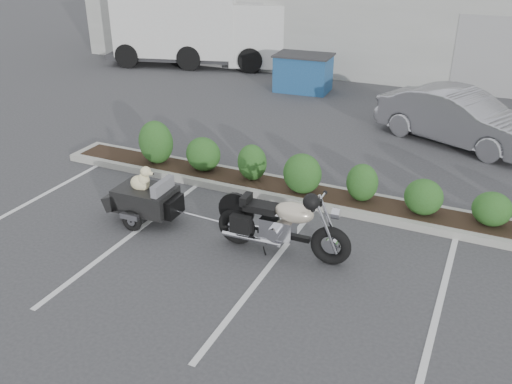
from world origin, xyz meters
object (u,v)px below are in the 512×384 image
at_px(motorcycle, 282,225).
at_px(delivery_truck, 200,23).
at_px(pet_trailer, 145,198).
at_px(sedan, 459,117).
at_px(dumpster, 303,72).

distance_m(motorcycle, delivery_truck, 15.04).
height_order(pet_trailer, sedan, sedan).
bearing_deg(dumpster, delivery_truck, 154.08).
bearing_deg(pet_trailer, dumpster, 91.05).
bearing_deg(sedan, dumpster, 82.53).
bearing_deg(motorcycle, pet_trailer, 177.48).
bearing_deg(delivery_truck, dumpster, -37.43).
bearing_deg(pet_trailer, motorcycle, -2.52).
bearing_deg(pet_trailer, sedan, 52.60).
bearing_deg(delivery_truck, motorcycle, -69.84).
xyz_separation_m(sedan, delivery_truck, (-10.71, 5.37, 0.95)).
relative_size(pet_trailer, delivery_truck, 0.24).
height_order(motorcycle, dumpster, motorcycle).
relative_size(motorcycle, dumpster, 1.21).
distance_m(pet_trailer, sedan, 8.43).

